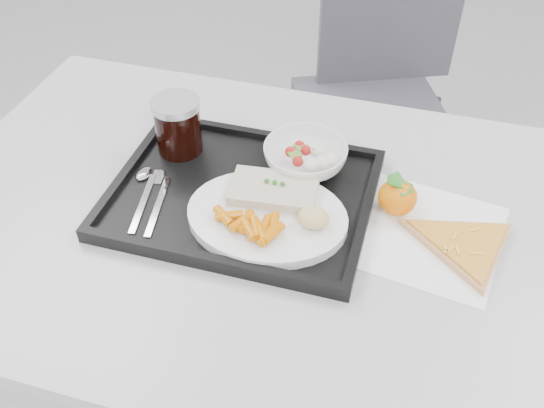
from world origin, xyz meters
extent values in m
cube|color=silver|center=(0.00, 0.30, 0.73)|extent=(1.20, 0.80, 0.03)
cylinder|color=#47474C|center=(-0.54, 0.64, 0.36)|extent=(0.04, 0.04, 0.72)
cylinder|color=#47474C|center=(0.54, 0.64, 0.36)|extent=(0.04, 0.04, 0.72)
cube|color=#3D3C45|center=(0.09, 1.09, 0.45)|extent=(0.55, 0.55, 0.04)
cube|color=#3D3C45|center=(0.09, 1.28, 0.70)|extent=(0.40, 0.19, 0.46)
cylinder|color=#47474C|center=(-0.09, 0.91, 0.21)|extent=(0.03, 0.03, 0.43)
cylinder|color=#47474C|center=(0.27, 0.91, 0.21)|extent=(0.03, 0.03, 0.43)
cylinder|color=#47474C|center=(-0.09, 1.27, 0.21)|extent=(0.03, 0.03, 0.43)
cylinder|color=#47474C|center=(0.27, 1.27, 0.21)|extent=(0.03, 0.03, 0.43)
cube|color=black|center=(-0.04, 0.33, 0.76)|extent=(0.45, 0.35, 0.01)
cube|color=black|center=(-0.04, 0.49, 0.77)|extent=(0.45, 0.02, 0.01)
cube|color=black|center=(-0.04, 0.16, 0.77)|extent=(0.45, 0.02, 0.01)
cube|color=black|center=(0.17, 0.33, 0.77)|extent=(0.02, 0.32, 0.01)
cube|color=black|center=(-0.26, 0.33, 0.77)|extent=(0.02, 0.32, 0.01)
cylinder|color=white|center=(0.02, 0.27, 0.77)|extent=(0.27, 0.27, 0.02)
cube|color=beige|center=(0.01, 0.32, 0.79)|extent=(0.15, 0.10, 0.02)
sphere|color=#236B1C|center=(0.00, 0.33, 0.81)|extent=(0.01, 0.01, 0.01)
sphere|color=#236B1C|center=(0.01, 0.33, 0.81)|extent=(0.01, 0.01, 0.01)
sphere|color=#236B1C|center=(0.03, 0.33, 0.81)|extent=(0.01, 0.01, 0.01)
ellipsoid|color=#D6C278|center=(0.10, 0.27, 0.80)|extent=(0.06, 0.06, 0.03)
imported|color=white|center=(0.04, 0.43, 0.79)|extent=(0.15, 0.15, 0.05)
cylinder|color=black|center=(-0.20, 0.41, 0.81)|extent=(0.08, 0.08, 0.10)
cylinder|color=#A5A8AD|center=(-0.20, 0.41, 0.87)|extent=(0.09, 0.09, 0.01)
cube|color=silver|center=(-0.20, 0.25, 0.77)|extent=(0.04, 0.15, 0.00)
ellipsoid|color=silver|center=(-0.23, 0.32, 0.77)|extent=(0.03, 0.04, 0.01)
cube|color=silver|center=(-0.17, 0.25, 0.77)|extent=(0.04, 0.15, 0.00)
cube|color=silver|center=(-0.20, 0.32, 0.77)|extent=(0.03, 0.04, 0.00)
cube|color=white|center=(0.27, 0.33, 0.75)|extent=(0.28, 0.27, 0.00)
ellipsoid|color=orange|center=(0.22, 0.37, 0.79)|extent=(0.08, 0.08, 0.06)
cube|color=#236B1C|center=(0.22, 0.37, 0.81)|extent=(0.04, 0.05, 0.02)
cube|color=#236B1C|center=(0.22, 0.37, 0.81)|extent=(0.05, 0.03, 0.02)
cylinder|color=#DEC371|center=(0.34, 0.31, 0.76)|extent=(0.27, 0.27, 0.01)
cylinder|color=#C9520C|center=(0.34, 0.31, 0.77)|extent=(0.24, 0.24, 0.00)
cube|color=#EABC47|center=(0.33, 0.29, 0.77)|extent=(0.01, 0.02, 0.00)
cube|color=#EABC47|center=(0.35, 0.34, 0.77)|extent=(0.02, 0.01, 0.00)
cube|color=#EABC47|center=(0.31, 0.28, 0.77)|extent=(0.02, 0.02, 0.00)
cube|color=#EABC47|center=(0.35, 0.29, 0.77)|extent=(0.02, 0.01, 0.00)
cube|color=#EABC47|center=(0.31, 0.29, 0.77)|extent=(0.01, 0.02, 0.00)
cube|color=#EABC47|center=(0.32, 0.32, 0.77)|extent=(0.01, 0.02, 0.00)
cylinder|color=#CE6A03|center=(0.04, 0.21, 0.79)|extent=(0.03, 0.05, 0.02)
cylinder|color=#CE6A03|center=(0.02, 0.23, 0.79)|extent=(0.02, 0.05, 0.02)
cylinder|color=#CE6A03|center=(-0.04, 0.23, 0.79)|extent=(0.04, 0.04, 0.02)
cylinder|color=#CE6A03|center=(-0.04, 0.24, 0.79)|extent=(0.05, 0.03, 0.02)
cylinder|color=#CE6A03|center=(-0.01, 0.23, 0.80)|extent=(0.03, 0.05, 0.02)
cylinder|color=#CE6A03|center=(0.01, 0.22, 0.80)|extent=(0.03, 0.05, 0.02)
cylinder|color=#CE6A03|center=(-0.01, 0.23, 0.79)|extent=(0.02, 0.05, 0.02)
cylinder|color=#CE6A03|center=(0.04, 0.22, 0.80)|extent=(0.03, 0.05, 0.02)
cylinder|color=#CE6A03|center=(0.02, 0.22, 0.80)|extent=(0.04, 0.05, 0.02)
cylinder|color=#CE6A03|center=(0.00, 0.21, 0.80)|extent=(0.04, 0.04, 0.02)
cylinder|color=#CE6A03|center=(0.04, 0.24, 0.79)|extent=(0.02, 0.05, 0.02)
sphere|color=#A41816|center=(0.03, 0.44, 0.80)|extent=(0.02, 0.02, 0.02)
sphere|color=#A41816|center=(0.04, 0.43, 0.80)|extent=(0.02, 0.02, 0.02)
sphere|color=#A41816|center=(0.04, 0.40, 0.80)|extent=(0.02, 0.02, 0.02)
sphere|color=#A41816|center=(0.02, 0.42, 0.80)|extent=(0.02, 0.02, 0.02)
ellipsoid|color=silver|center=(0.09, 0.42, 0.80)|extent=(0.03, 0.03, 0.02)
ellipsoid|color=silver|center=(0.05, 0.44, 0.80)|extent=(0.03, 0.03, 0.02)
ellipsoid|color=silver|center=(0.06, 0.40, 0.80)|extent=(0.03, 0.03, 0.02)
ellipsoid|color=silver|center=(0.08, 0.41, 0.80)|extent=(0.03, 0.03, 0.02)
ellipsoid|color=silver|center=(0.07, 0.44, 0.80)|extent=(0.03, 0.03, 0.02)
cube|color=#5B8628|center=(0.06, 0.44, 0.80)|extent=(0.03, 0.03, 0.00)
cube|color=#5B8628|center=(0.03, 0.43, 0.80)|extent=(0.03, 0.03, 0.00)
cube|color=#5B8628|center=(0.03, 0.41, 0.80)|extent=(0.03, 0.03, 0.00)
camera|label=1|loc=(0.23, -0.42, 1.47)|focal=40.00mm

